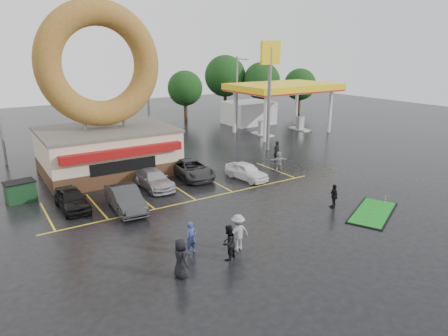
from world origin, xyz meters
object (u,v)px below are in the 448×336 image
donut_shop (105,119)px  person_cameraman (334,196)px  putting_green (373,212)px  car_white (246,171)px  person_blue (191,238)px  gas_station (268,100)px  streetlight_right (237,92)px  car_dgrey (126,199)px  car_black (72,199)px  shell_sign (270,75)px  car_grey (191,169)px  dumpster (20,192)px  streetlight_mid (148,99)px  car_silver (154,179)px

donut_shop → person_cameraman: donut_shop is taller
person_cameraman → putting_green: size_ratio=0.30×
car_white → person_cameraman: size_ratio=2.47×
person_blue → person_cameraman: 10.55m
gas_station → car_white: (-14.48, -15.66, -3.04)m
streetlight_right → car_dgrey: streetlight_right is taller
gas_station → car_black: (-27.41, -14.66, -3.01)m
gas_station → streetlight_right: (-4.00, 0.98, 1.08)m
shell_sign → car_dgrey: bearing=-156.2°
donut_shop → streetlight_right: (19.00, 8.95, 0.32)m
car_grey → shell_sign: bearing=23.7°
gas_station → person_cameraman: bearing=-119.3°
car_grey → person_cameraman: (4.75, -10.51, 0.07)m
dumpster → putting_green: 23.08m
gas_station → shell_sign: bearing=-128.1°
gas_station → dumpster: (-29.99, -11.30, -3.05)m
donut_shop → car_black: bearing=-123.4°
donut_shop → person_cameraman: (9.84, -15.48, -3.68)m
car_white → person_blue: (-9.22, -8.17, 0.17)m
shell_sign → streetlight_right: size_ratio=1.18×
car_grey → car_white: size_ratio=1.32×
shell_sign → streetlight_mid: 12.93m
gas_station → streetlight_right: streetlight_right is taller
streetlight_mid → person_blue: size_ratio=5.39×
car_grey → putting_green: bearing=-60.2°
car_dgrey → car_grey: size_ratio=0.90×
shell_sign → car_grey: (-10.91, -4.00, -6.66)m
donut_shop → gas_station: size_ratio=0.99×
shell_sign → car_white: (-7.48, -6.72, -6.72)m
car_black → dumpster: size_ratio=2.24×
car_dgrey → person_blue: bearing=-80.0°
streetlight_mid → dumpster: bearing=-141.1°
car_black → dumpster: car_black is taller
donut_shop → putting_green: (11.24, -17.47, -4.43)m
gas_station → dumpster: size_ratio=7.58×
putting_green → donut_shop: bearing=122.8°
car_black → car_dgrey: car_dgrey is taller
person_blue → car_dgrey: bearing=91.5°
streetlight_mid → streetlight_right: size_ratio=1.00×
dumpster → putting_green: (18.23, -14.14, -0.61)m
putting_green → gas_station: bearing=65.2°
streetlight_mid → car_grey: (-1.91, -12.92, -4.07)m
streetlight_mid → streetlight_right: same height
car_silver → person_blue: size_ratio=2.71×
car_black → car_grey: 9.65m
donut_shop → shell_sign: 16.29m
gas_station → car_grey: gas_station is taller
car_black → car_white: size_ratio=1.04×
car_black → streetlight_mid: bearing=50.1°
person_cameraman → streetlight_right: bearing=-176.4°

